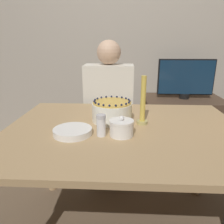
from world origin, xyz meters
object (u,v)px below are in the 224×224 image
at_px(candle, 143,105).
at_px(tv_monitor, 186,78).
at_px(cake, 112,111).
at_px(sugar_shaker, 101,125).
at_px(person_man_blue_shirt, 109,121).
at_px(sugar_bowl, 122,128).

bearing_deg(candle, tv_monitor, 63.44).
xyz_separation_m(cake, sugar_shaker, (-0.04, -0.22, -0.00)).
relative_size(candle, tv_monitor, 0.49).
xyz_separation_m(candle, person_man_blue_shirt, (-0.23, 0.61, -0.32)).
xyz_separation_m(cake, sugar_bowl, (0.06, -0.21, -0.02)).
bearing_deg(sugar_bowl, candle, 56.13).
xyz_separation_m(person_man_blue_shirt, tv_monitor, (0.74, 0.41, 0.32)).
bearing_deg(cake, sugar_bowl, -74.71).
relative_size(candle, person_man_blue_shirt, 0.23).
bearing_deg(person_man_blue_shirt, sugar_shaker, 90.90).
distance_m(sugar_shaker, candle, 0.29).
relative_size(sugar_bowl, person_man_blue_shirt, 0.10).
distance_m(candle, tv_monitor, 1.15).
distance_m(cake, tv_monitor, 1.21).
relative_size(cake, candle, 0.85).
height_order(sugar_bowl, candle, candle).
bearing_deg(person_man_blue_shirt, cake, 95.46).
bearing_deg(cake, candle, -12.77).
xyz_separation_m(sugar_bowl, tv_monitor, (0.63, 1.20, 0.07)).
height_order(cake, candle, candle).
xyz_separation_m(cake, candle, (0.18, -0.04, 0.05)).
xyz_separation_m(sugar_shaker, candle, (0.22, 0.18, 0.06)).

